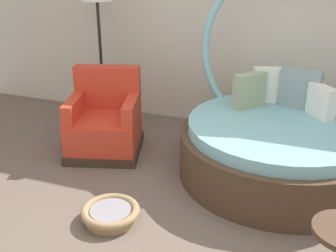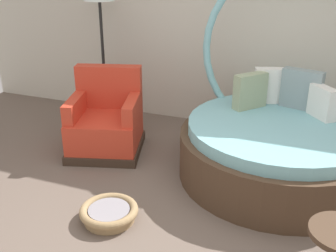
{
  "view_description": "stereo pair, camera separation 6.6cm",
  "coord_description": "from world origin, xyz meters",
  "px_view_note": "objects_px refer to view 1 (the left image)",
  "views": [
    {
      "loc": [
        0.81,
        -2.65,
        2.17
      ],
      "look_at": [
        -0.48,
        0.89,
        0.55
      ],
      "focal_mm": 43.98,
      "sensor_mm": 36.0,
      "label": 1
    },
    {
      "loc": [
        0.87,
        -2.62,
        2.17
      ],
      "look_at": [
        -0.48,
        0.89,
        0.55
      ],
      "focal_mm": 43.98,
      "sensor_mm": 36.0,
      "label": 2
    }
  ],
  "objects_px": {
    "red_armchair": "(105,124)",
    "pet_basket": "(111,213)",
    "floor_lamp": "(97,5)",
    "round_daybed": "(279,137)"
  },
  "relations": [
    {
      "from": "pet_basket",
      "to": "floor_lamp",
      "type": "xyz_separation_m",
      "value": [
        -1.18,
        2.1,
        1.46
      ]
    },
    {
      "from": "floor_lamp",
      "to": "round_daybed",
      "type": "bearing_deg",
      "value": -16.55
    },
    {
      "from": "red_armchair",
      "to": "pet_basket",
      "type": "relative_size",
      "value": 1.94
    },
    {
      "from": "round_daybed",
      "to": "red_armchair",
      "type": "xyz_separation_m",
      "value": [
        -1.93,
        -0.16,
        -0.07
      ]
    },
    {
      "from": "round_daybed",
      "to": "pet_basket",
      "type": "bearing_deg",
      "value": -132.12
    },
    {
      "from": "red_armchair",
      "to": "pet_basket",
      "type": "bearing_deg",
      "value": -60.59
    },
    {
      "from": "pet_basket",
      "to": "floor_lamp",
      "type": "bearing_deg",
      "value": 119.44
    },
    {
      "from": "red_armchair",
      "to": "pet_basket",
      "type": "height_order",
      "value": "red_armchair"
    },
    {
      "from": "round_daybed",
      "to": "floor_lamp",
      "type": "height_order",
      "value": "round_daybed"
    },
    {
      "from": "floor_lamp",
      "to": "pet_basket",
      "type": "bearing_deg",
      "value": -60.56
    }
  ]
}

